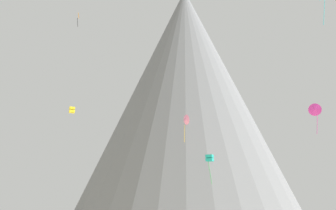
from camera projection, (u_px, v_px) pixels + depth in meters
rock_massif at (189, 116)px, 113.48m from camera, size 81.01×81.01×66.34m
kite_magenta_mid at (315, 110)px, 80.08m from camera, size 2.37×0.81×5.78m
kite_pink_mid at (186, 120)px, 85.43m from camera, size 1.70×1.91×5.40m
kite_orange_high at (78, 17)px, 76.30m from camera, size 0.50×0.89×2.57m
kite_yellow_mid at (72, 110)px, 76.19m from camera, size 1.26×1.25×1.00m
kite_teal_mid at (210, 158)px, 76.07m from camera, size 1.43×1.44×5.05m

